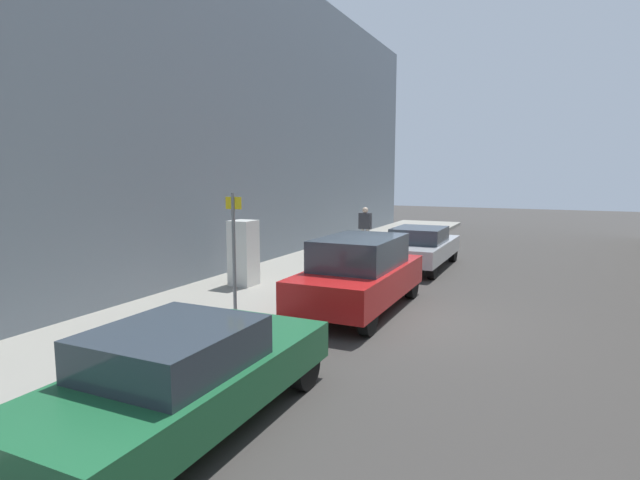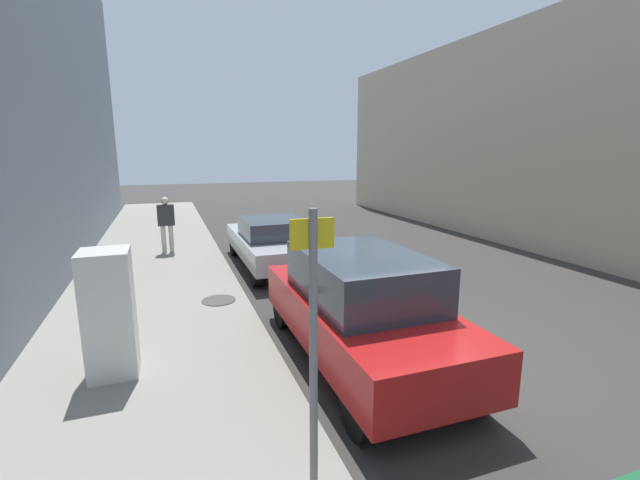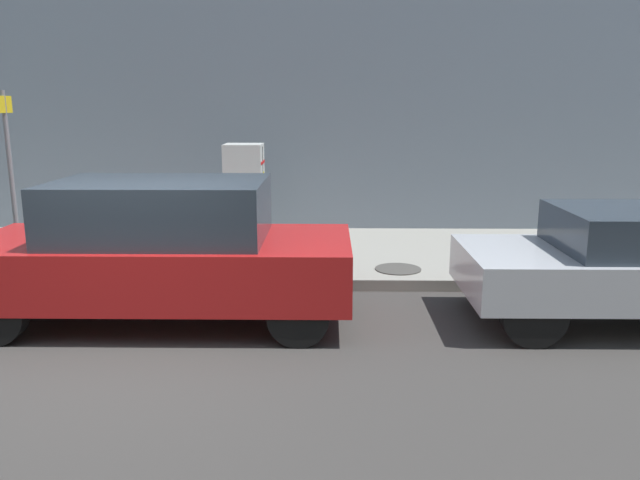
% 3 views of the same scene
% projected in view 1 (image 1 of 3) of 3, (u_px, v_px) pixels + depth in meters
% --- Properties ---
extents(ground_plane, '(80.00, 80.00, 0.00)m').
position_uv_depth(ground_plane, '(401.00, 317.00, 11.20)').
color(ground_plane, '#383533').
extents(sidewalk_slab, '(3.79, 44.00, 0.17)m').
position_uv_depth(sidewalk_slab, '(244.00, 295.00, 12.94)').
color(sidewalk_slab, gray).
rests_on(sidewalk_slab, ground).
extents(building_facade_near, '(2.01, 39.60, 10.41)m').
position_uv_depth(building_facade_near, '(150.00, 99.00, 13.49)').
color(building_facade_near, slate).
rests_on(building_facade_near, ground).
extents(discarded_refrigerator, '(0.64, 0.67, 1.78)m').
position_uv_depth(discarded_refrigerator, '(244.00, 253.00, 13.62)').
color(discarded_refrigerator, silver).
rests_on(discarded_refrigerator, sidewalk_slab).
extents(manhole_cover, '(0.70, 0.70, 0.02)m').
position_uv_depth(manhole_cover, '(338.00, 273.00, 15.30)').
color(manhole_cover, '#47443F').
rests_on(manhole_cover, sidewalk_slab).
extents(street_sign_post, '(0.36, 0.07, 2.66)m').
position_uv_depth(street_sign_post, '(234.00, 252.00, 9.91)').
color(street_sign_post, slate).
rests_on(street_sign_post, sidewalk_slab).
extents(fire_hydrant, '(0.22, 0.22, 0.73)m').
position_uv_depth(fire_hydrant, '(124.00, 352.00, 7.44)').
color(fire_hydrant, red).
rests_on(fire_hydrant, sidewalk_slab).
extents(pedestrian_walking_far, '(0.50, 0.23, 1.72)m').
position_uv_depth(pedestrian_walking_far, '(365.00, 225.00, 20.04)').
color(pedestrian_walking_far, beige).
rests_on(pedestrian_walking_far, sidewalk_slab).
extents(parked_sedan_green, '(1.83, 4.51, 1.39)m').
position_uv_depth(parked_sedan_green, '(184.00, 376.00, 6.14)').
color(parked_sedan_green, '#1E6038').
rests_on(parked_sedan_green, ground).
extents(parked_suv_red, '(1.88, 4.56, 1.74)m').
position_uv_depth(parked_suv_red, '(360.00, 273.00, 11.67)').
color(parked_suv_red, red).
rests_on(parked_suv_red, ground).
extents(parked_sedan_silver, '(1.83, 4.67, 1.41)m').
position_uv_depth(parked_sedan_silver, '(420.00, 247.00, 17.04)').
color(parked_sedan_silver, silver).
rests_on(parked_sedan_silver, ground).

